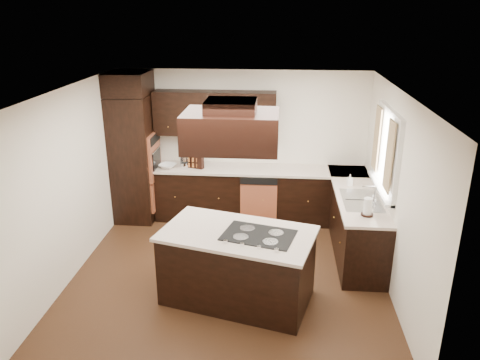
# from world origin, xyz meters

# --- Properties ---
(floor) EXTENTS (4.20, 4.20, 0.02)m
(floor) POSITION_xyz_m (0.00, 0.00, -0.01)
(floor) COLOR brown
(floor) RESTS_ON ground
(ceiling) EXTENTS (4.20, 4.20, 0.02)m
(ceiling) POSITION_xyz_m (0.00, 0.00, 2.51)
(ceiling) COLOR silver
(ceiling) RESTS_ON ground
(wall_back) EXTENTS (4.20, 0.02, 2.50)m
(wall_back) POSITION_xyz_m (0.00, 2.11, 1.25)
(wall_back) COLOR white
(wall_back) RESTS_ON ground
(wall_front) EXTENTS (4.20, 0.02, 2.50)m
(wall_front) POSITION_xyz_m (0.00, -2.11, 1.25)
(wall_front) COLOR white
(wall_front) RESTS_ON ground
(wall_left) EXTENTS (0.02, 4.20, 2.50)m
(wall_left) POSITION_xyz_m (-2.11, 0.00, 1.25)
(wall_left) COLOR white
(wall_left) RESTS_ON ground
(wall_right) EXTENTS (0.02, 4.20, 2.50)m
(wall_right) POSITION_xyz_m (2.11, 0.00, 1.25)
(wall_right) COLOR white
(wall_right) RESTS_ON ground
(oven_column) EXTENTS (0.65, 0.75, 2.12)m
(oven_column) POSITION_xyz_m (-1.78, 1.71, 1.06)
(oven_column) COLOR black
(oven_column) RESTS_ON floor
(wall_oven_face) EXTENTS (0.05, 0.62, 0.78)m
(wall_oven_face) POSITION_xyz_m (-1.43, 1.71, 1.12)
(wall_oven_face) COLOR #AF5838
(wall_oven_face) RESTS_ON oven_column
(base_cabinets_back) EXTENTS (2.93, 0.60, 0.88)m
(base_cabinets_back) POSITION_xyz_m (0.03, 1.80, 0.44)
(base_cabinets_back) COLOR black
(base_cabinets_back) RESTS_ON floor
(base_cabinets_right) EXTENTS (0.60, 2.40, 0.88)m
(base_cabinets_right) POSITION_xyz_m (1.80, 0.90, 0.44)
(base_cabinets_right) COLOR black
(base_cabinets_right) RESTS_ON floor
(countertop_back) EXTENTS (2.93, 0.63, 0.04)m
(countertop_back) POSITION_xyz_m (0.03, 1.79, 0.90)
(countertop_back) COLOR beige
(countertop_back) RESTS_ON base_cabinets_back
(countertop_right) EXTENTS (0.63, 2.40, 0.04)m
(countertop_right) POSITION_xyz_m (1.79, 0.90, 0.90)
(countertop_right) COLOR beige
(countertop_right) RESTS_ON base_cabinets_right
(upper_cabinets) EXTENTS (2.00, 0.34, 0.72)m
(upper_cabinets) POSITION_xyz_m (-0.43, 1.93, 1.81)
(upper_cabinets) COLOR black
(upper_cabinets) RESTS_ON wall_back
(dishwasher_front) EXTENTS (0.60, 0.05, 0.72)m
(dishwasher_front) POSITION_xyz_m (0.33, 1.50, 0.40)
(dishwasher_front) COLOR #AF5838
(dishwasher_front) RESTS_ON floor
(window_frame) EXTENTS (0.06, 1.32, 1.12)m
(window_frame) POSITION_xyz_m (2.07, 0.55, 1.65)
(window_frame) COLOR white
(window_frame) RESTS_ON wall_right
(window_pane) EXTENTS (0.00, 1.20, 1.00)m
(window_pane) POSITION_xyz_m (2.10, 0.55, 1.65)
(window_pane) COLOR white
(window_pane) RESTS_ON wall_right
(curtain_left) EXTENTS (0.02, 0.34, 0.90)m
(curtain_left) POSITION_xyz_m (2.01, 0.13, 1.70)
(curtain_left) COLOR beige
(curtain_left) RESTS_ON wall_right
(curtain_right) EXTENTS (0.02, 0.34, 0.90)m
(curtain_right) POSITION_xyz_m (2.01, 0.97, 1.70)
(curtain_right) COLOR beige
(curtain_right) RESTS_ON wall_right
(sink_rim) EXTENTS (0.52, 0.84, 0.01)m
(sink_rim) POSITION_xyz_m (1.80, 0.55, 0.92)
(sink_rim) COLOR silver
(sink_rim) RESTS_ON countertop_right
(island) EXTENTS (1.93, 1.36, 0.88)m
(island) POSITION_xyz_m (0.17, -0.57, 0.44)
(island) COLOR black
(island) RESTS_ON floor
(island_top) EXTENTS (2.01, 1.44, 0.04)m
(island_top) POSITION_xyz_m (0.17, -0.57, 0.90)
(island_top) COLOR beige
(island_top) RESTS_ON island
(cooktop) EXTENTS (0.94, 0.74, 0.01)m
(cooktop) POSITION_xyz_m (0.43, -0.64, 0.93)
(cooktop) COLOR black
(cooktop) RESTS_ON island_top
(range_hood) EXTENTS (1.05, 0.72, 0.42)m
(range_hood) POSITION_xyz_m (0.10, -0.55, 2.16)
(range_hood) COLOR black
(range_hood) RESTS_ON ceiling
(hood_duct) EXTENTS (0.55, 0.50, 0.13)m
(hood_duct) POSITION_xyz_m (0.10, -0.55, 2.44)
(hood_duct) COLOR black
(hood_duct) RESTS_ON ceiling
(blender_base) EXTENTS (0.15, 0.15, 0.10)m
(blender_base) POSITION_xyz_m (-0.93, 1.70, 0.97)
(blender_base) COLOR silver
(blender_base) RESTS_ON countertop_back
(blender_pitcher) EXTENTS (0.13, 0.13, 0.26)m
(blender_pitcher) POSITION_xyz_m (-0.93, 1.70, 1.15)
(blender_pitcher) COLOR silver
(blender_pitcher) RESTS_ON blender_base
(spice_rack) EXTENTS (0.36, 0.20, 0.30)m
(spice_rack) POSITION_xyz_m (-0.78, 1.75, 1.07)
(spice_rack) COLOR black
(spice_rack) RESTS_ON countertop_back
(mixing_bowl) EXTENTS (0.35, 0.35, 0.07)m
(mixing_bowl) POSITION_xyz_m (-1.21, 1.69, 0.95)
(mixing_bowl) COLOR white
(mixing_bowl) RESTS_ON countertop_back
(soap_bottle) EXTENTS (0.08, 0.09, 0.17)m
(soap_bottle) POSITION_xyz_m (1.71, 1.13, 1.01)
(soap_bottle) COLOR white
(soap_bottle) RESTS_ON countertop_right
(paper_towel) EXTENTS (0.13, 0.13, 0.24)m
(paper_towel) POSITION_xyz_m (1.79, 0.05, 1.04)
(paper_towel) COLOR white
(paper_towel) RESTS_ON countertop_right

